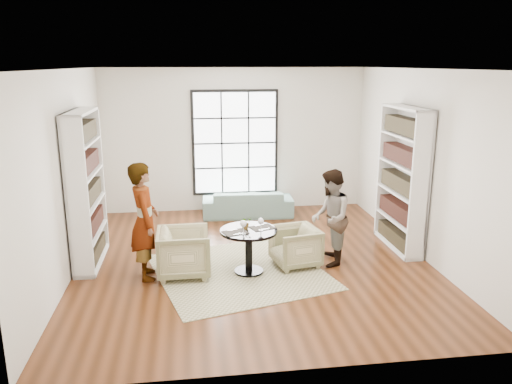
{
  "coord_description": "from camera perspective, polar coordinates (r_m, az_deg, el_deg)",
  "views": [
    {
      "loc": [
        -0.96,
        -7.44,
        3.08
      ],
      "look_at": [
        0.1,
        0.4,
        1.03
      ],
      "focal_mm": 35.0,
      "sensor_mm": 36.0,
      "label": 1
    }
  ],
  "objects": [
    {
      "name": "cutlery_left",
      "position": [
        7.3,
        -2.39,
        -4.57
      ],
      "size": [
        0.21,
        0.25,
        0.01
      ],
      "primitive_type": null,
      "rotation": [
        0.0,
        0.0,
        0.35
      ],
      "color": "silver",
      "rests_on": "placemat_left"
    },
    {
      "name": "placemat_left",
      "position": [
        7.3,
        -2.39,
        -4.63
      ],
      "size": [
        0.41,
        0.36,
        0.01
      ],
      "primitive_type": "cube",
      "rotation": [
        0.0,
        0.0,
        0.35
      ],
      "color": "#2A2724",
      "rests_on": "pedestal_table"
    },
    {
      "name": "armchair_left",
      "position": [
        7.54,
        -8.22,
        -6.85
      ],
      "size": [
        0.79,
        0.77,
        0.71
      ],
      "primitive_type": "imported",
      "rotation": [
        0.0,
        0.0,
        1.58
      ],
      "color": "#B5B381",
      "rests_on": "ground"
    },
    {
      "name": "rug",
      "position": [
        7.7,
        -1.91,
        -9.05
      ],
      "size": [
        2.92,
        2.92,
        0.01
      ],
      "primitive_type": "cube",
      "rotation": [
        0.0,
        0.0,
        0.26
      ],
      "color": "#B4AC87",
      "rests_on": "ground"
    },
    {
      "name": "flower_centerpiece",
      "position": [
        7.43,
        -1.19,
        -3.53
      ],
      "size": [
        0.21,
        0.2,
        0.19
      ],
      "primitive_type": "imported",
      "rotation": [
        0.0,
        0.0,
        0.3
      ],
      "color": "gray",
      "rests_on": "pedestal_table"
    },
    {
      "name": "wine_glass_left",
      "position": [
        7.19,
        -1.47,
        -3.68
      ],
      "size": [
        0.1,
        0.1,
        0.21
      ],
      "color": "silver",
      "rests_on": "pedestal_table"
    },
    {
      "name": "ground",
      "position": [
        8.11,
        -0.32,
        -7.82
      ],
      "size": [
        6.0,
        6.0,
        0.0
      ],
      "primitive_type": "plane",
      "color": "#5C2E15"
    },
    {
      "name": "wine_glass_right",
      "position": [
        7.34,
        0.56,
        -3.39
      ],
      "size": [
        0.09,
        0.09,
        0.2
      ],
      "color": "silver",
      "rests_on": "pedestal_table"
    },
    {
      "name": "placemat_right",
      "position": [
        7.5,
        0.71,
        -4.08
      ],
      "size": [
        0.41,
        0.36,
        0.01
      ],
      "primitive_type": "cube",
      "rotation": [
        0.0,
        0.0,
        0.35
      ],
      "color": "#2A2724",
      "rests_on": "pedestal_table"
    },
    {
      "name": "room_shell",
      "position": [
        8.24,
        -0.81,
        1.73
      ],
      "size": [
        6.0,
        6.01,
        6.0
      ],
      "color": "silver",
      "rests_on": "ground"
    },
    {
      "name": "cutlery_right",
      "position": [
        7.5,
        0.71,
        -4.03
      ],
      "size": [
        0.21,
        0.25,
        0.01
      ],
      "primitive_type": null,
      "rotation": [
        0.0,
        0.0,
        0.35
      ],
      "color": "silver",
      "rests_on": "placemat_right"
    },
    {
      "name": "person_right",
      "position": [
        7.82,
        8.5,
        -2.94
      ],
      "size": [
        0.73,
        0.85,
        1.51
      ],
      "primitive_type": "imported",
      "rotation": [
        0.0,
        0.0,
        -1.81
      ],
      "color": "gray",
      "rests_on": "ground"
    },
    {
      "name": "sofa",
      "position": [
        10.35,
        -0.96,
        -1.25
      ],
      "size": [
        1.88,
        0.81,
        0.54
      ],
      "primitive_type": "imported",
      "rotation": [
        0.0,
        0.0,
        3.09
      ],
      "color": "slate",
      "rests_on": "ground"
    },
    {
      "name": "person_left",
      "position": [
        7.4,
        -12.63,
        -3.28
      ],
      "size": [
        0.51,
        0.69,
        1.73
      ],
      "primitive_type": "imported",
      "rotation": [
        0.0,
        0.0,
        1.73
      ],
      "color": "gray",
      "rests_on": "ground"
    },
    {
      "name": "armchair_right",
      "position": [
        7.84,
        4.49,
        -6.22
      ],
      "size": [
        0.8,
        0.78,
        0.62
      ],
      "primitive_type": "imported",
      "rotation": [
        0.0,
        0.0,
        -1.38
      ],
      "color": "tan",
      "rests_on": "ground"
    },
    {
      "name": "pedestal_table",
      "position": [
        7.48,
        -0.84,
        -5.67
      ],
      "size": [
        0.86,
        0.86,
        0.68
      ],
      "rotation": [
        0.0,
        0.0,
        0.35
      ],
      "color": "black",
      "rests_on": "ground"
    }
  ]
}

